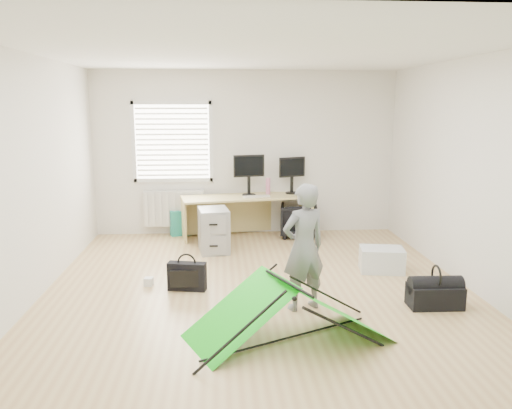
{
  "coord_description": "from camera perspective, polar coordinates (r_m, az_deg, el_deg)",
  "views": [
    {
      "loc": [
        -0.44,
        -5.55,
        2.15
      ],
      "look_at": [
        0.0,
        0.4,
        0.95
      ],
      "focal_mm": 35.0,
      "sensor_mm": 36.0,
      "label": 1
    }
  ],
  "objects": [
    {
      "name": "ground",
      "position": [
        5.97,
        0.29,
        -9.74
      ],
      "size": [
        5.5,
        5.5,
        0.0
      ],
      "primitive_type": "plane",
      "color": "tan",
      "rests_on": "ground"
    },
    {
      "name": "back_wall",
      "position": [
        8.35,
        -1.19,
        5.86
      ],
      "size": [
        5.0,
        0.02,
        2.7
      ],
      "primitive_type": "cube",
      "color": "silver",
      "rests_on": "ground"
    },
    {
      "name": "window",
      "position": [
        8.32,
        -9.53,
        7.07
      ],
      "size": [
        1.2,
        0.06,
        1.2
      ],
      "primitive_type": "cube",
      "color": "silver",
      "rests_on": "back_wall"
    },
    {
      "name": "radiator",
      "position": [
        8.43,
        -9.31,
        -0.42
      ],
      "size": [
        1.0,
        0.12,
        0.6
      ],
      "primitive_type": "cube",
      "color": "silver",
      "rests_on": "back_wall"
    },
    {
      "name": "desk",
      "position": [
        8.14,
        -1.23,
        -1.44
      ],
      "size": [
        2.12,
        0.99,
        0.69
      ],
      "primitive_type": "cube",
      "rotation": [
        0.0,
        0.0,
        0.17
      ],
      "color": "tan",
      "rests_on": "ground"
    },
    {
      "name": "filing_cabinet",
      "position": [
        7.42,
        -4.86,
        -2.94
      ],
      "size": [
        0.49,
        0.61,
        0.65
      ],
      "primitive_type": "cube",
      "rotation": [
        0.0,
        0.0,
        0.14
      ],
      "color": "#95979A",
      "rests_on": "ground"
    },
    {
      "name": "monitor_left",
      "position": [
        8.11,
        -0.82,
        2.75
      ],
      "size": [
        0.52,
        0.22,
        0.49
      ],
      "primitive_type": "cube",
      "rotation": [
        0.0,
        0.0,
        0.22
      ],
      "color": "black",
      "rests_on": "desk"
    },
    {
      "name": "monitor_right",
      "position": [
        8.3,
        4.11,
        2.78
      ],
      "size": [
        0.47,
        0.27,
        0.45
      ],
      "primitive_type": "cube",
      "rotation": [
        0.0,
        0.0,
        0.39
      ],
      "color": "black",
      "rests_on": "desk"
    },
    {
      "name": "keyboard",
      "position": [
        7.99,
        0.06,
        0.92
      ],
      "size": [
        0.45,
        0.22,
        0.02
      ],
      "primitive_type": "cube",
      "rotation": [
        0.0,
        0.0,
        0.18
      ],
      "color": "beige",
      "rests_on": "desk"
    },
    {
      "name": "thermos",
      "position": [
        8.24,
        1.39,
        2.13
      ],
      "size": [
        0.1,
        0.1,
        0.27
      ],
      "primitive_type": "cylinder",
      "rotation": [
        0.0,
        0.0,
        0.35
      ],
      "color": "#C66F92",
      "rests_on": "desk"
    },
    {
      "name": "office_chair",
      "position": [
        8.27,
        4.9,
        -1.79
      ],
      "size": [
        0.67,
        0.68,
        0.55
      ],
      "primitive_type": "imported",
      "rotation": [
        0.0,
        0.0,
        2.99
      ],
      "color": "black",
      "rests_on": "ground"
    },
    {
      "name": "person",
      "position": [
        5.27,
        5.47,
        -4.9
      ],
      "size": [
        0.58,
        0.48,
        1.36
      ],
      "primitive_type": "imported",
      "rotation": [
        0.0,
        0.0,
        3.52
      ],
      "color": "slate",
      "rests_on": "ground"
    },
    {
      "name": "kite",
      "position": [
        4.7,
        3.66,
        -12.12
      ],
      "size": [
        1.95,
        1.46,
        0.55
      ],
      "primitive_type": null,
      "rotation": [
        0.0,
        0.0,
        0.43
      ],
      "color": "#12BF13",
      "rests_on": "ground"
    },
    {
      "name": "storage_crate",
      "position": [
        6.77,
        14.17,
        -6.12
      ],
      "size": [
        0.61,
        0.48,
        0.31
      ],
      "primitive_type": "cube",
      "rotation": [
        0.0,
        0.0,
        -0.17
      ],
      "color": "silver",
      "rests_on": "ground"
    },
    {
      "name": "tote_bag",
      "position": [
        8.43,
        -8.55,
        -2.08
      ],
      "size": [
        0.38,
        0.26,
        0.42
      ],
      "primitive_type": "cube",
      "rotation": [
        0.0,
        0.0,
        0.34
      ],
      "color": "teal",
      "rests_on": "ground"
    },
    {
      "name": "laptop_bag",
      "position": [
        5.97,
        -7.89,
        -8.14
      ],
      "size": [
        0.47,
        0.22,
        0.34
      ],
      "primitive_type": "cube",
      "rotation": [
        0.0,
        0.0,
        -0.21
      ],
      "color": "black",
      "rests_on": "ground"
    },
    {
      "name": "white_box",
      "position": [
        6.23,
        -12.17,
        -8.62
      ],
      "size": [
        0.11,
        0.11,
        0.1
      ],
      "primitive_type": "cube",
      "rotation": [
        0.0,
        0.0,
        -0.14
      ],
      "color": "silver",
      "rests_on": "ground"
    },
    {
      "name": "duffel_bag",
      "position": [
        5.79,
        19.76,
        -9.82
      ],
      "size": [
        0.57,
        0.3,
        0.25
      ],
      "primitive_type": "cube",
      "rotation": [
        0.0,
        0.0,
        -0.03
      ],
      "color": "black",
      "rests_on": "ground"
    }
  ]
}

